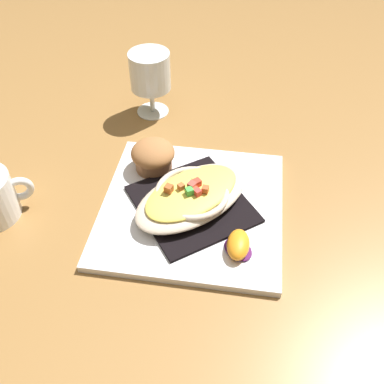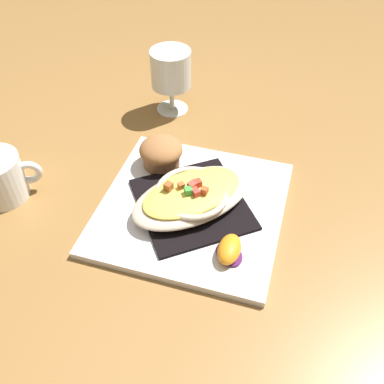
{
  "view_description": "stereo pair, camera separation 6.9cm",
  "coord_description": "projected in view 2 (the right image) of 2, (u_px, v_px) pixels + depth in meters",
  "views": [
    {
      "loc": [
        0.16,
        -0.46,
        0.53
      ],
      "look_at": [
        0.0,
        0.0,
        0.04
      ],
      "focal_mm": 40.62,
      "sensor_mm": 36.0,
      "label": 1
    },
    {
      "loc": [
        0.22,
        -0.43,
        0.53
      ],
      "look_at": [
        0.0,
        0.0,
        0.04
      ],
      "focal_mm": 40.62,
      "sensor_mm": 36.0,
      "label": 2
    }
  ],
  "objects": [
    {
      "name": "ground_plane",
      "position": [
        192.0,
        210.0,
        0.72
      ],
      "size": [
        2.6,
        2.6,
        0.0
      ],
      "primitive_type": "plane",
      "color": "olive"
    },
    {
      "name": "square_plate",
      "position": [
        192.0,
        208.0,
        0.72
      ],
      "size": [
        0.34,
        0.34,
        0.01
      ],
      "primitive_type": "cube",
      "rotation": [
        0.0,
        0.0,
        0.18
      ],
      "color": "white",
      "rests_on": "ground_plane"
    },
    {
      "name": "orange_garnish",
      "position": [
        229.0,
        250.0,
        0.63
      ],
      "size": [
        0.06,
        0.06,
        0.03
      ],
      "color": "#511D56",
      "rests_on": "square_plate"
    },
    {
      "name": "gratin_dish",
      "position": [
        192.0,
        195.0,
        0.69
      ],
      "size": [
        0.21,
        0.24,
        0.04
      ],
      "color": "beige",
      "rests_on": "folded_napkin"
    },
    {
      "name": "stemmed_glass",
      "position": [
        171.0,
        72.0,
        0.87
      ],
      "size": [
        0.08,
        0.08,
        0.13
      ],
      "color": "white",
      "rests_on": "ground_plane"
    },
    {
      "name": "muffin",
      "position": [
        161.0,
        153.0,
        0.76
      ],
      "size": [
        0.08,
        0.08,
        0.05
      ],
      "color": "#9C6743",
      "rests_on": "square_plate"
    },
    {
      "name": "folded_napkin",
      "position": [
        192.0,
        204.0,
        0.71
      ],
      "size": [
        0.24,
        0.24,
        0.01
      ],
      "primitive_type": "cube",
      "rotation": [
        0.0,
        0.0,
        0.83
      ],
      "color": "black",
      "rests_on": "square_plate"
    }
  ]
}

